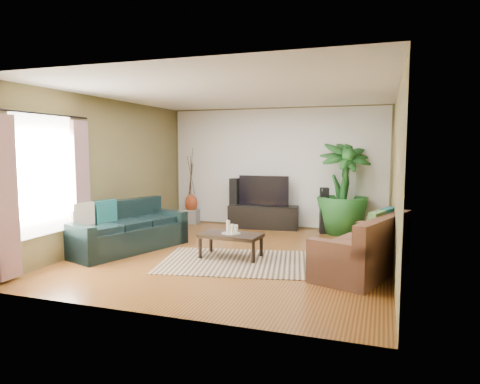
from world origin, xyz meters
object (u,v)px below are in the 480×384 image
at_px(coffee_table, 231,246).
at_px(side_table, 153,225).
at_px(sofa_right, 362,244).
at_px(speaker_left, 235,202).
at_px(vase, 191,203).
at_px(pedestal, 191,216).
at_px(tv_stand, 263,217).
at_px(television, 264,191).
at_px(potted_plant, 343,188).
at_px(speaker_right, 324,211).
at_px(sofa_left, 127,226).

relative_size(coffee_table, side_table, 1.97).
bearing_deg(sofa_right, coffee_table, -75.93).
height_order(speaker_left, vase, speaker_left).
bearing_deg(pedestal, tv_stand, -1.96).
distance_m(coffee_table, speaker_left, 2.87).
bearing_deg(pedestal, television, -1.32).
bearing_deg(potted_plant, speaker_left, 177.91).
bearing_deg(tv_stand, side_table, -145.94).
bearing_deg(speaker_left, side_table, -111.47).
xyz_separation_m(television, side_table, (-1.85, -1.66, -0.60)).
relative_size(coffee_table, speaker_right, 1.02).
relative_size(sofa_left, speaker_right, 2.22).
distance_m(tv_stand, side_table, 2.47).
bearing_deg(coffee_table, tv_stand, 99.60).
relative_size(coffee_table, tv_stand, 0.64).
bearing_deg(pedestal, potted_plant, -1.43).
distance_m(speaker_left, potted_plant, 2.46).
height_order(coffee_table, tv_stand, tv_stand).
distance_m(sofa_left, tv_stand, 3.24).
distance_m(sofa_left, television, 3.28).
height_order(coffee_table, potted_plant, potted_plant).
xyz_separation_m(sofa_left, vase, (-0.05, 2.79, 0.06)).
bearing_deg(potted_plant, vase, 178.57).
bearing_deg(side_table, potted_plant, 24.29).
height_order(sofa_left, coffee_table, sofa_left).
relative_size(speaker_left, potted_plant, 0.57).
bearing_deg(tv_stand, pedestal, 170.48).
bearing_deg(side_table, coffee_table, -26.32).
relative_size(speaker_right, pedestal, 2.93).
relative_size(sofa_right, potted_plant, 0.94).
distance_m(television, speaker_left, 0.75).
xyz_separation_m(coffee_table, pedestal, (-1.99, 2.71, -0.04)).
xyz_separation_m(tv_stand, speaker_right, (1.36, -0.12, 0.23)).
bearing_deg(side_table, speaker_right, 25.32).
bearing_deg(side_table, sofa_left, -84.80).
bearing_deg(speaker_left, potted_plant, 10.75).
relative_size(sofa_left, coffee_table, 2.18).
relative_size(television, vase, 2.68).
distance_m(potted_plant, side_table, 4.00).
distance_m(sofa_right, pedestal, 5.00).
bearing_deg(vase, potted_plant, -1.43).
height_order(sofa_left, television, television).
xyz_separation_m(potted_plant, side_table, (-3.58, -1.62, -0.71)).
bearing_deg(pedestal, vase, 0.00).
bearing_deg(coffee_table, side_table, 159.30).
height_order(speaker_right, pedestal, speaker_right).
height_order(television, vase, television).
distance_m(speaker_left, pedestal, 1.18).
relative_size(television, side_table, 2.26).
bearing_deg(speaker_left, tv_stand, 7.71).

